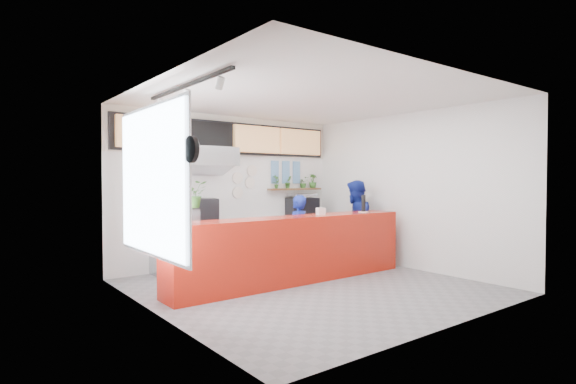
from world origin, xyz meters
TOP-DOWN VIEW (x-y plane):
  - floor at (0.00, 0.00)m, footprint 5.00×5.00m
  - ceiling at (0.00, 0.00)m, footprint 5.00×5.00m
  - wall_back at (0.00, 2.50)m, footprint 5.00×0.00m
  - wall_left at (-2.50, 0.00)m, footprint 0.00×5.00m
  - wall_right at (2.50, 0.00)m, footprint 0.00×5.00m
  - service_counter at (0.00, 0.40)m, footprint 4.50×0.60m
  - cream_band at (0.00, 2.49)m, footprint 5.00×0.02m
  - prep_bench at (-0.80, 2.20)m, footprint 1.80×0.60m
  - panini_oven at (-0.76, 2.20)m, footprint 0.64×0.64m
  - extraction_hood at (-0.80, 2.15)m, footprint 1.20×0.70m
  - hood_lip at (-0.80, 2.15)m, footprint 1.20×0.69m
  - right_bench at (1.50, 2.20)m, footprint 1.80×0.60m
  - espresso_machine at (1.64, 2.20)m, footprint 0.72×0.59m
  - espresso_tray at (1.64, 2.20)m, footprint 0.61×0.44m
  - herb_shelf at (1.60, 2.40)m, footprint 1.40×0.18m
  - menu_board_far_left at (-1.75, 2.38)m, footprint 1.10×0.10m
  - menu_board_mid_left at (-0.59, 2.38)m, footprint 1.10×0.10m
  - menu_board_mid_right at (0.57, 2.38)m, footprint 1.10×0.10m
  - menu_board_far_right at (1.73, 2.38)m, footprint 1.10×0.10m
  - soffit at (0.00, 2.46)m, footprint 4.80×0.04m
  - window_pane at (-2.47, 0.30)m, footprint 0.04×2.20m
  - window_frame at (-2.45, 0.30)m, footprint 0.03×2.30m
  - wall_clock_rim at (-2.46, -0.90)m, footprint 0.05×0.30m
  - wall_clock_face at (-2.43, -0.90)m, footprint 0.02×0.26m
  - track_rail at (-2.10, 0.00)m, footprint 0.05×2.40m
  - dec_plate_a at (0.15, 2.47)m, footprint 0.24×0.03m
  - dec_plate_b at (0.45, 2.47)m, footprint 0.24×0.03m
  - dec_plate_c at (0.15, 2.47)m, footprint 0.24×0.03m
  - dec_plate_d at (0.50, 2.47)m, footprint 0.24×0.03m
  - photo_frame_a at (1.10, 2.48)m, footprint 0.20×0.02m
  - photo_frame_b at (1.40, 2.48)m, footprint 0.20×0.02m
  - photo_frame_c at (1.70, 2.48)m, footprint 0.20×0.02m
  - photo_frame_d at (1.10, 2.48)m, footprint 0.20×0.02m
  - photo_frame_e at (1.40, 2.48)m, footprint 0.20×0.02m
  - photo_frame_f at (1.70, 2.48)m, footprint 0.20×0.02m
  - staff_center at (0.52, 0.97)m, footprint 0.60×0.48m
  - staff_right at (1.93, 0.87)m, footprint 1.05×1.01m
  - herb_a at (1.08, 2.40)m, footprint 0.17×0.13m
  - herb_b at (1.41, 2.40)m, footprint 0.16×0.14m
  - herb_c at (1.83, 2.40)m, footprint 0.23×0.20m
  - herb_d at (2.12, 2.40)m, footprint 0.22×0.20m
  - glass_vase at (-1.84, 0.33)m, footprint 0.19×0.19m
  - basil_vase at (-1.84, 0.33)m, footprint 0.36×0.32m
  - napkin_holder at (0.56, 0.37)m, footprint 0.15×0.10m
  - white_plate at (1.61, 0.35)m, footprint 0.20×0.20m
  - pepper_mill at (1.61, 0.35)m, footprint 0.09×0.09m

SIDE VIEW (x-z plane):
  - floor at x=0.00m, z-range 0.00..0.00m
  - prep_bench at x=-0.80m, z-range 0.00..0.90m
  - right_bench at x=1.50m, z-range 0.00..0.90m
  - service_counter at x=0.00m, z-range 0.00..1.10m
  - staff_center at x=0.52m, z-range 0.00..1.43m
  - staff_right at x=1.93m, z-range 0.00..1.70m
  - espresso_machine at x=1.64m, z-range 0.90..1.31m
  - white_plate at x=1.61m, z-range 1.10..1.11m
  - panini_oven at x=-0.76m, z-range 0.90..1.36m
  - napkin_holder at x=0.56m, z-range 1.10..1.23m
  - glass_vase at x=-1.84m, z-range 1.10..1.30m
  - pepper_mill at x=1.61m, z-range 1.11..1.43m
  - espresso_tray at x=1.64m, z-range 1.35..1.40m
  - dec_plate_c at x=0.15m, z-range 1.33..1.57m
  - wall_back at x=0.00m, z-range -1.00..4.00m
  - wall_left at x=-2.50m, z-range -1.00..4.00m
  - wall_right at x=2.50m, z-range -1.00..4.00m
  - herb_shelf at x=1.60m, z-range 1.48..1.52m
  - basil_vase at x=-1.84m, z-range 1.32..1.70m
  - herb_c at x=1.83m, z-range 1.52..1.78m
  - dec_plate_b at x=0.45m, z-range 1.53..1.77m
  - herb_b at x=1.41m, z-range 1.52..1.79m
  - herb_a at x=1.08m, z-range 1.52..1.82m
  - herb_d at x=2.12m, z-range 1.52..1.84m
  - window_pane at x=-2.47m, z-range 0.75..2.65m
  - window_frame at x=-2.45m, z-range 0.70..2.70m
  - dec_plate_a at x=0.15m, z-range 1.63..1.87m
  - photo_frame_d at x=1.10m, z-range 1.62..1.88m
  - photo_frame_e at x=1.40m, z-range 1.62..1.88m
  - photo_frame_f at x=1.70m, z-range 1.62..1.88m
  - dec_plate_d at x=0.50m, z-range 1.78..2.02m
  - hood_lip at x=-0.80m, z-range 1.79..2.11m
  - photo_frame_a at x=1.10m, z-range 1.88..2.12m
  - photo_frame_b at x=1.40m, z-range 1.88..2.12m
  - photo_frame_c at x=1.70m, z-range 1.88..2.12m
  - wall_clock_rim at x=-2.46m, z-range 1.90..2.20m
  - wall_clock_face at x=-2.43m, z-range 1.92..2.18m
  - extraction_hood at x=-0.80m, z-range 1.98..2.32m
  - menu_board_far_left at x=-1.75m, z-range 2.27..2.82m
  - menu_board_mid_left at x=-0.59m, z-range 2.27..2.82m
  - menu_board_mid_right at x=0.57m, z-range 2.27..2.82m
  - menu_board_far_right at x=1.73m, z-range 2.27..2.82m
  - soffit at x=0.00m, z-range 2.22..2.88m
  - cream_band at x=0.00m, z-range 2.20..3.00m
  - track_rail at x=-2.10m, z-range 2.92..2.96m
  - ceiling at x=0.00m, z-range 3.00..3.00m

